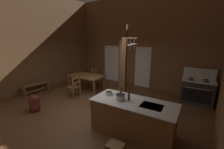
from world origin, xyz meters
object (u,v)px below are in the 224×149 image
object	(u,v)px
kitchen_island	(133,117)
stockpot_on_counter	(120,97)
bench_along_left_wall	(36,87)
mixing_bowl_on_counter	(109,93)
bottle_tall_on_counter	(129,96)
dining_table	(86,77)
ladderback_chair_near_window	(96,77)
step_stool	(115,149)
stove_range	(197,91)
backpack	(34,103)
ladderback_chair_by_post	(74,87)
bottle_short_on_counter	(121,91)

from	to	relation	value
kitchen_island	stockpot_on_counter	size ratio (longest dim) A/B	6.98
bench_along_left_wall	mixing_bowl_on_counter	world-z (taller)	mixing_bowl_on_counter
stockpot_on_counter	bottle_tall_on_counter	distance (m)	0.23
dining_table	ladderback_chair_near_window	size ratio (longest dim) A/B	1.85
step_stool	mixing_bowl_on_counter	size ratio (longest dim) A/B	1.79
stove_range	dining_table	size ratio (longest dim) A/B	0.75
backpack	kitchen_island	bearing A→B (deg)	16.23
kitchen_island	mixing_bowl_on_counter	size ratio (longest dim) A/B	10.16
bench_along_left_wall	ladderback_chair_by_post	bearing A→B (deg)	23.17
bottle_tall_on_counter	stockpot_on_counter	bearing A→B (deg)	-147.59
backpack	stockpot_on_counter	size ratio (longest dim) A/B	1.86
bench_along_left_wall	backpack	bearing A→B (deg)	-27.83
bench_along_left_wall	backpack	size ratio (longest dim) A/B	1.99
kitchen_island	dining_table	bearing A→B (deg)	154.49
kitchen_island	mixing_bowl_on_counter	xyz separation A→B (m)	(-0.79, 0.01, 0.49)
step_stool	ladderback_chair_by_post	world-z (taller)	ladderback_chair_by_post
ladderback_chair_by_post	bottle_tall_on_counter	size ratio (longest dim) A/B	3.36
bottle_tall_on_counter	kitchen_island	bearing A→B (deg)	-5.71
stockpot_on_counter	bottle_tall_on_counter	world-z (taller)	bottle_tall_on_counter
kitchen_island	bottle_tall_on_counter	distance (m)	0.58
stove_range	bench_along_left_wall	distance (m)	6.92
step_stool	backpack	distance (m)	3.40
dining_table	step_stool	bearing A→B (deg)	-36.22
mixing_bowl_on_counter	ladderback_chair_near_window	bearing A→B (deg)	138.01
ladderback_chair_by_post	stockpot_on_counter	xyz separation A→B (m)	(2.88, -0.82, 0.52)
kitchen_island	step_stool	world-z (taller)	kitchen_island
stove_range	ladderback_chair_by_post	xyz separation A→B (m)	(-4.34, -2.41, -0.03)
ladderback_chair_by_post	backpack	bearing A→B (deg)	-93.15
step_stool	ladderback_chair_by_post	bearing A→B (deg)	153.36
stove_range	ladderback_chair_near_window	distance (m)	4.65
kitchen_island	backpack	size ratio (longest dim) A/B	3.74
kitchen_island	step_stool	distance (m)	0.98
stockpot_on_counter	backpack	bearing A→B (deg)	-163.95
bottle_tall_on_counter	stove_range	bearing A→B (deg)	67.78
step_stool	mixing_bowl_on_counter	xyz separation A→B (m)	(-0.89, 0.96, 0.76)
ladderback_chair_by_post	bench_along_left_wall	world-z (taller)	ladderback_chair_by_post
ladderback_chair_near_window	mixing_bowl_on_counter	world-z (taller)	mixing_bowl_on_counter
step_stool	bench_along_left_wall	size ratio (longest dim) A/B	0.33
ladderback_chair_near_window	bottle_tall_on_counter	bearing A→B (deg)	-35.88
kitchen_island	bottle_tall_on_counter	bearing A→B (deg)	174.29
ladderback_chair_by_post	bench_along_left_wall	bearing A→B (deg)	-156.83
ladderback_chair_by_post	bottle_tall_on_counter	xyz separation A→B (m)	(3.07, -0.70, 0.56)
bottle_tall_on_counter	bottle_short_on_counter	distance (m)	0.42
mixing_bowl_on_counter	bottle_tall_on_counter	xyz separation A→B (m)	(0.65, -0.00, 0.07)
ladderback_chair_near_window	stockpot_on_counter	distance (m)	4.05
backpack	mixing_bowl_on_counter	world-z (taller)	mixing_bowl_on_counter
bench_along_left_wall	stockpot_on_counter	bearing A→B (deg)	-0.63
mixing_bowl_on_counter	bottle_short_on_counter	bearing A→B (deg)	34.63
step_stool	bench_along_left_wall	xyz separation A→B (m)	(-5.12, 0.89, 0.12)
ladderback_chair_by_post	ladderback_chair_near_window	bearing A→B (deg)	98.42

